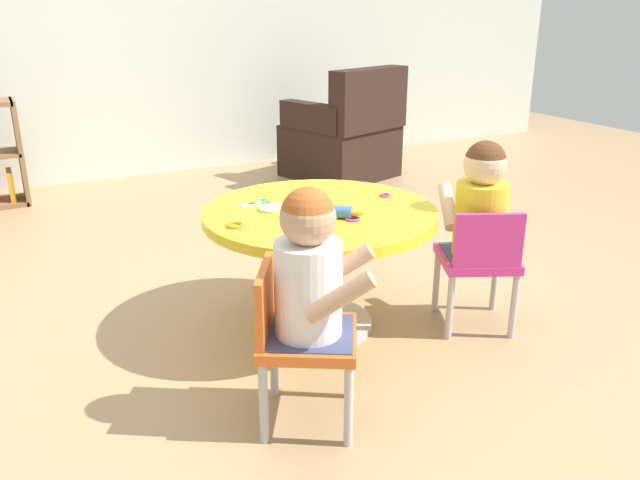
{
  "coord_description": "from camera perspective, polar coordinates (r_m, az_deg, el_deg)",
  "views": [
    {
      "loc": [
        -1.11,
        -2.17,
        1.29
      ],
      "look_at": [
        0.0,
        0.0,
        0.39
      ],
      "focal_mm": 36.1,
      "sensor_mm": 36.0,
      "label": 1
    }
  ],
  "objects": [
    {
      "name": "child_chair_left",
      "position": [
        2.05,
        -2.0,
        -8.46
      ],
      "size": [
        0.41,
        0.41,
        0.54
      ],
      "color": "#B7B7BC",
      "rests_on": "ground"
    },
    {
      "name": "seated_child_right",
      "position": [
        2.66,
        14.09,
        3.12
      ],
      "size": [
        0.39,
        0.43,
        0.51
      ],
      "color": "#3F4772",
      "rests_on": "ground"
    },
    {
      "name": "cookie_cutter_0",
      "position": [
        2.54,
        -1.35,
        2.72
      ],
      "size": [
        0.06,
        0.06,
        0.01
      ],
      "primitive_type": "torus",
      "color": "red",
      "rests_on": "craft_table"
    },
    {
      "name": "armchair_dark",
      "position": [
        5.05,
        2.22,
        9.03
      ],
      "size": [
        0.89,
        0.9,
        0.85
      ],
      "color": "black",
      "rests_on": "ground"
    },
    {
      "name": "craft_table",
      "position": [
        2.6,
        0.0,
        0.28
      ],
      "size": [
        0.94,
        0.94,
        0.52
      ],
      "color": "silver",
      "rests_on": "ground"
    },
    {
      "name": "ground_plane",
      "position": [
        2.76,
        0.0,
        -7.61
      ],
      "size": [
        10.0,
        10.0,
        0.0
      ],
      "primitive_type": "plane",
      "color": "tan"
    },
    {
      "name": "cookie_cutter_2",
      "position": [
        2.43,
        2.92,
        1.89
      ],
      "size": [
        0.06,
        0.06,
        0.01
      ],
      "primitive_type": "torus",
      "color": "#D83FA5",
      "rests_on": "craft_table"
    },
    {
      "name": "seated_child_left",
      "position": [
        1.95,
        -0.91,
        -2.63
      ],
      "size": [
        0.43,
        0.41,
        0.51
      ],
      "color": "#3F4772",
      "rests_on": "ground"
    },
    {
      "name": "cookie_cutter_3",
      "position": [
        2.38,
        -7.56,
        1.32
      ],
      "size": [
        0.07,
        0.07,
        0.01
      ],
      "primitive_type": "torus",
      "color": "orange",
      "rests_on": "craft_table"
    },
    {
      "name": "playdough_blob_0",
      "position": [
        2.56,
        -4.23,
        2.82
      ],
      "size": [
        0.12,
        0.12,
        0.01
      ],
      "primitive_type": "cylinder",
      "color": "#B2E58C",
      "rests_on": "craft_table"
    },
    {
      "name": "rolling_pin",
      "position": [
        2.45,
        1.23,
        2.56
      ],
      "size": [
        0.19,
        0.17,
        0.05
      ],
      "color": "#3F72CC",
      "rests_on": "craft_table"
    },
    {
      "name": "cookie_cutter_1",
      "position": [
        2.75,
        5.79,
        3.99
      ],
      "size": [
        0.05,
        0.05,
        0.01
      ],
      "primitive_type": "torus",
      "color": "#D83FA5",
      "rests_on": "craft_table"
    },
    {
      "name": "child_chair_right",
      "position": [
        2.7,
        13.91,
        -1.72
      ],
      "size": [
        0.4,
        0.4,
        0.54
      ],
      "color": "#B7B7BC",
      "rests_on": "ground"
    },
    {
      "name": "craft_scissors",
      "position": [
        2.65,
        -5.43,
        3.31
      ],
      "size": [
        0.14,
        0.08,
        0.01
      ],
      "color": "silver",
      "rests_on": "craft_table"
    }
  ]
}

